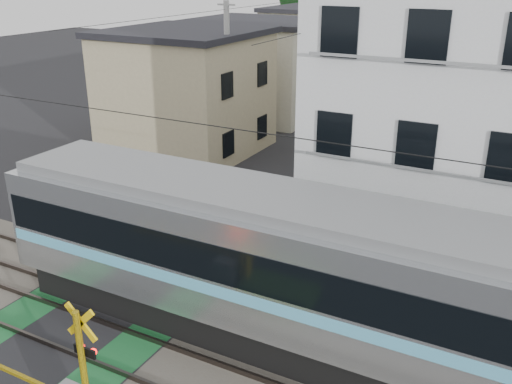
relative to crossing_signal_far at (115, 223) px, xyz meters
The scene contains 10 objects.
ground 4.53m from the crossing_signal_far, 54.71° to the right, with size 120.00×120.00×0.00m, color black.
track_bed 4.53m from the crossing_signal_far, 54.71° to the right, with size 120.00×120.00×0.14m.
crossing_signal_far is the anchor object (origin of this frame).
apartment_block 13.14m from the crossing_signal_far, 27.78° to the left, with size 10.20×8.36×9.30m.
houses_row 22.59m from the crossing_signal_far, 82.74° to the left, with size 22.07×31.35×6.80m.
tree_hill 45.24m from the crossing_signal_far, 86.89° to the left, with size 40.00×13.05×11.94m.
catenary 9.78m from the crossing_signal_far, 22.86° to the right, with size 60.00×5.04×7.00m.
utility_poles 19.70m from the crossing_signal_far, 85.47° to the left, with size 7.90×42.00×8.00m.
pedestrian 24.74m from the crossing_signal_far, 81.96° to the left, with size 0.58×0.38×1.59m, color black.
weed_patches 5.76m from the crossing_signal_far, 40.76° to the right, with size 10.25×8.80×0.40m.
Camera 1 is at (10.51, -10.24, 9.24)m, focal length 40.00 mm.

